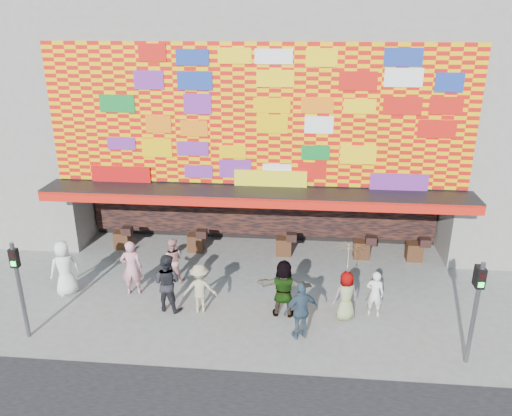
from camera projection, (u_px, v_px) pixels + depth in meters
The scene contains 14 objects.
ground at pixel (245, 318), 15.46m from camera, with size 90.00×90.00×0.00m, color slate.
shop_building at pixel (266, 106), 21.19m from camera, with size 15.20×9.40×10.00m.
signal_left at pixel (18, 280), 13.94m from camera, with size 0.22×0.20×3.00m.
signal_right at pixel (476, 302), 12.86m from camera, with size 0.22×0.20×3.00m.
ped_a at pixel (65, 268), 16.55m from camera, with size 0.93×0.61×1.91m, color white.
ped_b at pixel (132, 268), 16.54m from camera, with size 0.70×0.46×1.93m, color #CB8391.
ped_c at pixel (167, 282), 15.64m from camera, with size 0.93×0.72×1.91m, color black.
ped_d at pixel (200, 288), 15.59m from camera, with size 1.05×0.60×1.62m, color tan.
ped_e at pixel (301, 310), 14.26m from camera, with size 1.05×0.44×1.78m, color #33475A.
ped_f at pixel (284, 288), 15.34m from camera, with size 1.73×0.55×1.86m, color gray.
ped_g at pixel (346, 296), 15.21m from camera, with size 0.77×0.50×1.58m, color gray.
ped_h at pixel (375, 294), 15.37m from camera, with size 0.55×0.36×1.52m, color silver.
ped_i at pixel (172, 260), 17.39m from camera, with size 0.79×0.62×1.62m, color tan.
parasol at pixel (349, 256), 14.73m from camera, with size 1.24×1.25×1.80m.
Camera 1 is at (1.57, -13.13, 8.72)m, focal length 35.00 mm.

